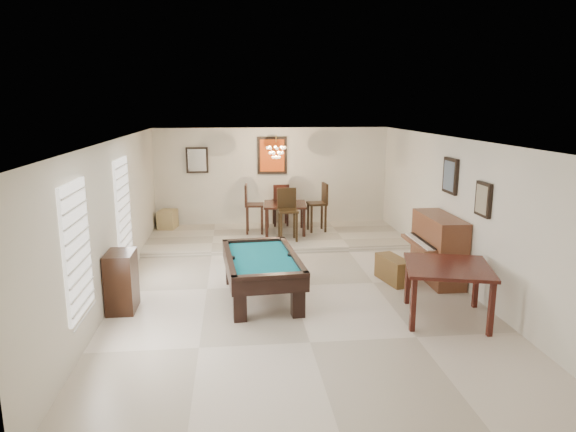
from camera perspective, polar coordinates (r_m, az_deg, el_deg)
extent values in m
cube|color=beige|center=(9.28, 0.40, -7.81)|extent=(6.00, 9.00, 0.02)
cube|color=silver|center=(13.32, -1.78, 4.20)|extent=(6.00, 0.04, 2.60)
cube|color=silver|center=(4.67, 6.78, -11.59)|extent=(6.00, 0.04, 2.60)
cube|color=silver|center=(9.08, -18.75, -0.31)|extent=(0.04, 9.00, 2.60)
cube|color=silver|center=(9.71, 18.29, 0.51)|extent=(0.04, 9.00, 2.60)
cube|color=white|center=(8.73, 0.42, 8.49)|extent=(6.00, 9.00, 0.04)
cube|color=beige|center=(12.35, -1.30, -2.33)|extent=(6.00, 2.50, 0.12)
cube|color=white|center=(6.98, -22.41, -3.43)|extent=(0.06, 1.00, 1.70)
cube|color=white|center=(9.63, -17.86, 1.05)|extent=(0.06, 1.00, 1.70)
cube|color=brown|center=(9.60, 11.60, -5.86)|extent=(0.50, 0.87, 0.46)
cube|color=black|center=(8.49, -18.00, -6.92)|extent=(0.42, 0.63, 0.94)
cube|color=tan|center=(13.26, -13.22, -0.35)|extent=(0.49, 0.57, 0.46)
cube|color=#D84C14|center=(13.21, -1.78, 6.75)|extent=(0.75, 0.06, 0.95)
cube|color=white|center=(13.22, -10.07, 6.13)|extent=(0.55, 0.06, 0.65)
cube|color=slate|center=(9.87, 17.60, 4.28)|extent=(0.06, 0.55, 0.65)
cube|color=gray|center=(8.74, 20.88, 1.73)|extent=(0.06, 0.45, 0.55)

